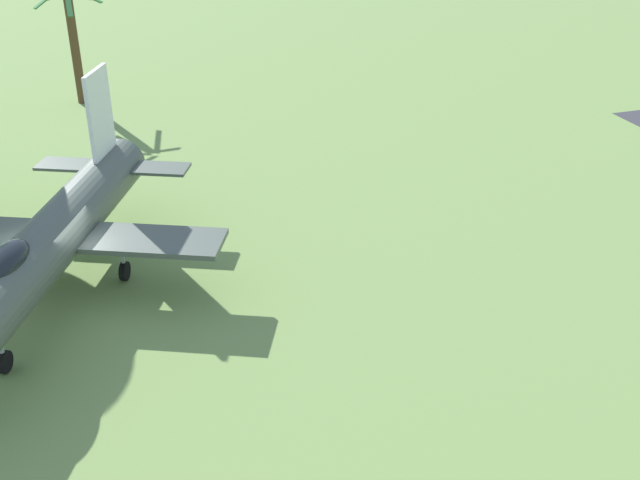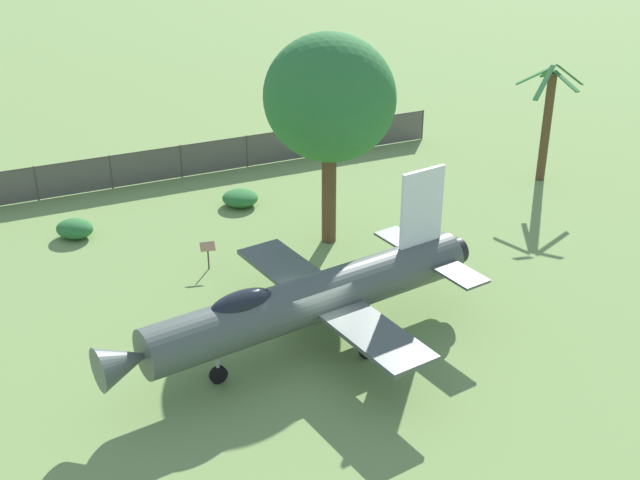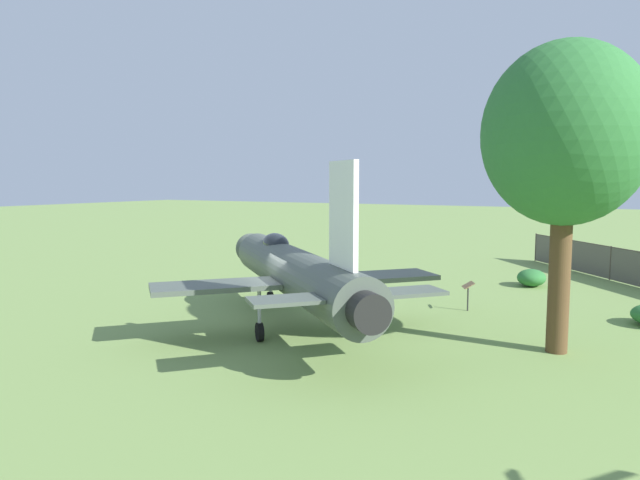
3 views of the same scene
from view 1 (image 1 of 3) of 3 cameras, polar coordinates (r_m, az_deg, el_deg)
ground_plane at (r=24.50m, az=-18.25°, el=-3.97°), size 200.00×200.00×0.00m
display_jet at (r=23.28m, az=-19.30°, el=-0.25°), size 11.33×11.81×5.59m
palm_tree at (r=41.33m, az=-17.51°, el=13.61°), size 3.29×3.95×5.95m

